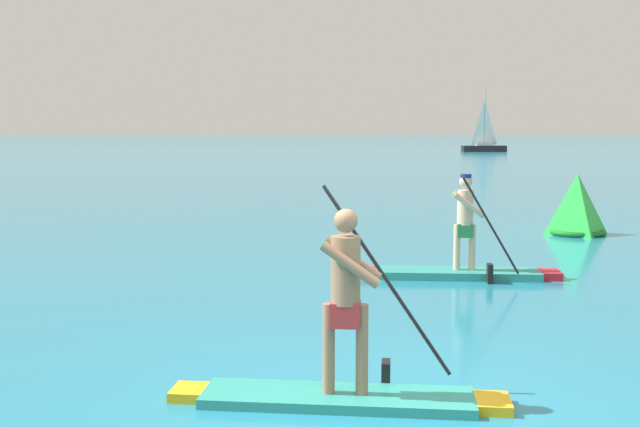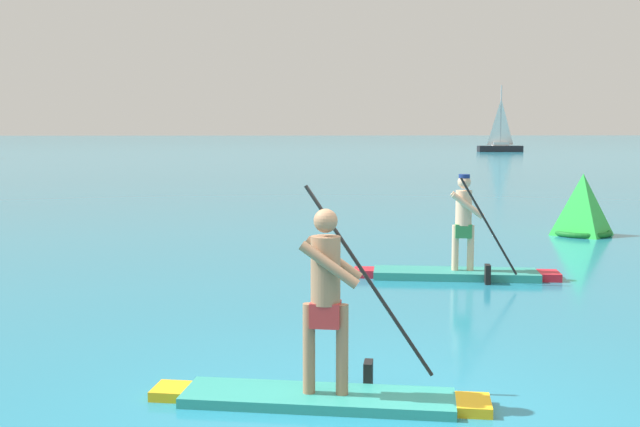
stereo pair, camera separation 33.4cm
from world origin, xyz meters
TOP-DOWN VIEW (x-y plane):
  - ground at (0.00, 0.00)m, footprint 440.00×440.00m
  - paddleboarder_mid_center at (-0.31, 0.35)m, footprint 3.04×1.06m
  - paddleboarder_far_right at (2.23, 6.02)m, footprint 3.33×1.18m
  - race_marker_buoy at (6.19, 10.92)m, footprint 1.33×1.33m
  - sailboat_right_horizon at (21.34, 70.30)m, footprint 4.36×1.19m

SIDE VIEW (x-z plane):
  - ground at x=0.00m, z-range 0.00..0.00m
  - paddleboarder_far_right at x=2.23m, z-range -0.55..1.15m
  - paddleboarder_mid_center at x=-0.31m, z-range -0.57..1.39m
  - race_marker_buoy at x=6.19m, z-range -0.07..1.33m
  - sailboat_right_horizon at x=21.34m, z-range -2.41..4.13m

